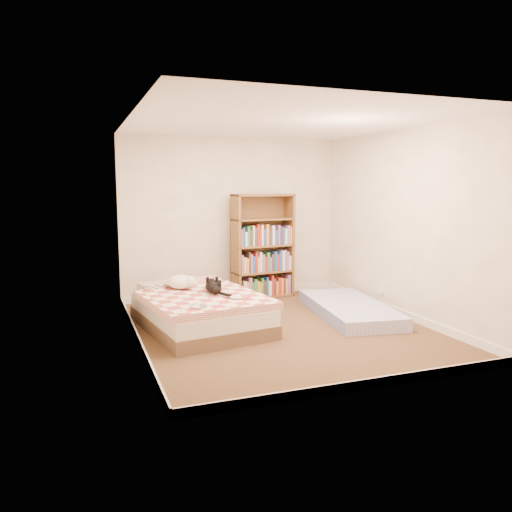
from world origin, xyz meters
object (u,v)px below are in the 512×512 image
object	(u,v)px
floor_mattress	(349,309)
black_cat	(213,287)
bed	(199,310)
bookshelf	(262,260)
white_dog	(182,282)

from	to	relation	value
floor_mattress	black_cat	size ratio (longest dim) A/B	2.80
bed	bookshelf	xyz separation A→B (m)	(1.36, 1.37, 0.37)
bed	white_dog	world-z (taller)	white_dog
black_cat	white_dog	size ratio (longest dim) A/B	1.70
floor_mattress	black_cat	bearing A→B (deg)	-174.61
floor_mattress	white_dog	size ratio (longest dim) A/B	4.77
bookshelf	floor_mattress	distance (m)	1.72
floor_mattress	black_cat	distance (m)	1.94
black_cat	floor_mattress	bearing A→B (deg)	3.68
bookshelf	black_cat	size ratio (longest dim) A/B	2.40
black_cat	bookshelf	bearing A→B (deg)	56.16
black_cat	white_dog	bearing A→B (deg)	140.00
bookshelf	white_dog	world-z (taller)	bookshelf
bookshelf	white_dog	size ratio (longest dim) A/B	4.08
white_dog	bookshelf	bearing A→B (deg)	39.98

